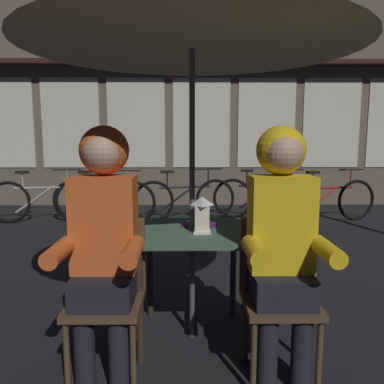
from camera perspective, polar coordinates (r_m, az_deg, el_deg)
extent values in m
plane|color=black|center=(2.80, 0.02, -20.44)|extent=(60.00, 60.00, 0.00)
cube|color=#42664C|center=(2.53, 0.02, -5.94)|extent=(0.72, 0.72, 0.04)
cylinder|color=#2D2319|center=(2.38, -7.70, -16.43)|extent=(0.04, 0.04, 0.70)
cylinder|color=#2D2319|center=(2.39, 7.89, -16.35)|extent=(0.04, 0.04, 0.70)
cylinder|color=#2D2319|center=(2.95, -6.21, -11.44)|extent=(0.04, 0.04, 0.70)
cylinder|color=#2D2319|center=(2.96, 6.09, -11.40)|extent=(0.04, 0.04, 0.70)
cylinder|color=#4C4C51|center=(2.47, 0.02, 3.18)|extent=(0.04, 0.04, 2.25)
cone|color=tan|center=(2.56, 0.02, 24.52)|extent=(2.10, 2.10, 0.38)
cube|color=white|center=(2.44, 1.46, -5.84)|extent=(0.11, 0.11, 0.02)
cube|color=white|center=(2.42, 1.47, -3.82)|extent=(0.09, 0.09, 0.16)
pyramid|color=white|center=(2.40, 1.48, -1.31)|extent=(0.11, 0.11, 0.06)
cube|color=#513823|center=(2.26, -12.62, -15.79)|extent=(0.40, 0.40, 0.04)
cylinder|color=#513823|center=(2.18, -8.67, -23.20)|extent=(0.03, 0.03, 0.41)
cylinder|color=#513823|center=(2.25, -17.97, -22.47)|extent=(0.03, 0.03, 0.41)
cylinder|color=#513823|center=(2.48, -7.52, -19.14)|extent=(0.03, 0.03, 0.41)
cylinder|color=#513823|center=(2.54, -15.58, -18.67)|extent=(0.03, 0.03, 0.41)
cube|color=#513823|center=(2.35, -11.85, -8.83)|extent=(0.40, 0.03, 0.42)
cube|color=#513823|center=(2.27, 12.84, -15.66)|extent=(0.40, 0.40, 0.04)
cylinder|color=#513823|center=(2.27, 18.24, -22.24)|extent=(0.03, 0.03, 0.41)
cylinder|color=#513823|center=(2.19, 9.06, -23.09)|extent=(0.03, 0.03, 0.41)
cylinder|color=#513823|center=(2.55, 15.66, -18.52)|extent=(0.03, 0.03, 0.41)
cylinder|color=#513823|center=(2.49, 7.68, -19.06)|extent=(0.03, 0.03, 0.41)
cube|color=#513823|center=(2.36, 11.97, -8.75)|extent=(0.40, 0.03, 0.42)
cylinder|color=black|center=(2.22, -10.71, -22.05)|extent=(0.11, 0.11, 0.45)
cylinder|color=black|center=(2.26, -15.56, -21.69)|extent=(0.11, 0.11, 0.45)
cube|color=black|center=(2.22, -12.70, -13.42)|extent=(0.32, 0.36, 0.16)
cube|color=#E05B23|center=(2.16, -12.76, -4.60)|extent=(0.34, 0.22, 0.52)
cylinder|color=#E05B23|center=(1.94, -8.78, -8.69)|extent=(0.09, 0.30, 0.09)
cylinder|color=#E05B23|center=(2.02, -19.05, -8.35)|extent=(0.09, 0.30, 0.09)
sphere|color=tan|center=(2.11, -13.09, 5.68)|extent=(0.21, 0.21, 0.21)
sphere|color=#E05B23|center=(2.16, -12.81, 6.00)|extent=(0.27, 0.27, 0.27)
cylinder|color=black|center=(2.27, 15.83, -21.50)|extent=(0.11, 0.11, 0.45)
cylinder|color=black|center=(2.23, 11.05, -21.92)|extent=(0.11, 0.11, 0.45)
cube|color=black|center=(2.23, 12.93, -13.31)|extent=(0.32, 0.36, 0.16)
cube|color=yellow|center=(2.17, 12.97, -4.53)|extent=(0.34, 0.22, 0.52)
cylinder|color=yellow|center=(2.04, 19.32, -8.21)|extent=(0.09, 0.30, 0.09)
cylinder|color=yellow|center=(1.95, 9.20, -8.62)|extent=(0.09, 0.30, 0.09)
sphere|color=tan|center=(2.12, 13.30, 5.68)|extent=(0.21, 0.21, 0.21)
sphere|color=yellow|center=(2.17, 12.99, 6.01)|extent=(0.27, 0.27, 0.27)
cube|color=#6B5B4C|center=(8.06, 1.36, 20.76)|extent=(10.00, 0.60, 6.20)
cube|color=#EAE5C6|center=(8.32, -25.89, 9.13)|extent=(1.10, 0.02, 1.70)
cube|color=#EAE5C6|center=(7.88, -17.47, 9.67)|extent=(1.10, 0.02, 1.70)
cube|color=#EAE5C6|center=(7.62, -8.24, 10.02)|extent=(1.10, 0.02, 1.70)
cube|color=#EAE5C6|center=(7.56, 1.40, 10.11)|extent=(1.10, 0.02, 1.70)
cube|color=#EAE5C6|center=(7.70, 10.94, 9.93)|extent=(1.10, 0.02, 1.70)
cube|color=#EAE5C6|center=(8.05, 19.86, 9.52)|extent=(1.10, 0.02, 1.70)
cube|color=#331914|center=(7.54, 1.48, 18.54)|extent=(9.00, 0.36, 0.08)
torus|color=black|center=(6.46, -16.71, -1.20)|extent=(0.66, 0.14, 0.66)
torus|color=black|center=(6.68, -25.41, -1.35)|extent=(0.66, 0.14, 0.66)
cylinder|color=#ADA89E|center=(6.52, -21.23, 0.58)|extent=(0.83, 0.15, 0.04)
cylinder|color=#ADA89E|center=(6.57, -22.19, -1.01)|extent=(0.60, 0.12, 0.44)
cylinder|color=#ADA89E|center=(6.57, -23.71, 1.56)|extent=(0.02, 0.02, 0.24)
cube|color=black|center=(6.56, -23.78, 2.69)|extent=(0.21, 0.11, 0.04)
cylinder|color=#ADA89E|center=(6.43, -17.91, 1.90)|extent=(0.02, 0.02, 0.28)
cylinder|color=black|center=(6.42, -17.97, 3.14)|extent=(0.44, 0.09, 0.02)
torus|color=black|center=(6.08, -8.39, -1.50)|extent=(0.66, 0.13, 0.66)
torus|color=black|center=(6.42, -17.22, -1.27)|extent=(0.66, 0.13, 0.66)
cylinder|color=#B78419|center=(6.20, -12.99, 0.57)|extent=(0.83, 0.14, 0.04)
cylinder|color=#B78419|center=(6.27, -13.99, -1.06)|extent=(0.61, 0.11, 0.44)
cylinder|color=#B78419|center=(6.29, -15.48, 1.69)|extent=(0.02, 0.02, 0.24)
cube|color=black|center=(6.28, -15.52, 2.87)|extent=(0.21, 0.10, 0.04)
cylinder|color=#B78419|center=(6.06, -9.58, 1.83)|extent=(0.02, 0.02, 0.28)
cylinder|color=black|center=(6.05, -9.61, 3.15)|extent=(0.44, 0.08, 0.02)
torus|color=black|center=(6.34, 3.45, -1.03)|extent=(0.65, 0.20, 0.66)
torus|color=black|center=(6.13, -5.72, -1.38)|extent=(0.65, 0.20, 0.66)
cylinder|color=black|center=(6.18, -1.06, 0.76)|extent=(0.82, 0.22, 0.04)
cylinder|color=black|center=(6.18, -2.16, -0.95)|extent=(0.60, 0.17, 0.44)
cylinder|color=black|center=(6.11, -3.68, 1.79)|extent=(0.02, 0.02, 0.24)
cube|color=black|center=(6.10, -3.69, 3.00)|extent=(0.21, 0.12, 0.04)
cylinder|color=black|center=(6.26, 2.41, 2.13)|extent=(0.02, 0.02, 0.28)
cylinder|color=black|center=(6.25, 2.41, 3.41)|extent=(0.43, 0.12, 0.02)
torus|color=black|center=(6.43, 15.13, -1.17)|extent=(0.66, 0.17, 0.66)
torus|color=black|center=(6.42, 6.03, -0.94)|extent=(0.66, 0.17, 0.66)
cylinder|color=black|center=(6.38, 10.63, 0.84)|extent=(0.83, 0.19, 0.04)
cylinder|color=black|center=(6.40, 9.49, -0.74)|extent=(0.60, 0.15, 0.44)
cylinder|color=black|center=(6.37, 8.09, 1.98)|extent=(0.02, 0.02, 0.24)
cube|color=black|center=(6.36, 8.11, 3.14)|extent=(0.21, 0.12, 0.04)
cylinder|color=black|center=(6.38, 14.15, 2.00)|extent=(0.02, 0.02, 0.28)
cylinder|color=black|center=(6.36, 14.19, 3.26)|extent=(0.44, 0.11, 0.02)
torus|color=black|center=(6.76, 23.04, -1.09)|extent=(0.65, 0.20, 0.66)
torus|color=black|center=(6.21, 15.46, -1.51)|extent=(0.65, 0.20, 0.66)
cylinder|color=maroon|center=(6.44, 19.50, 0.59)|extent=(0.82, 0.22, 0.04)
cylinder|color=maroon|center=(6.40, 18.51, -1.05)|extent=(0.60, 0.17, 0.44)
cylinder|color=maroon|center=(6.28, 17.37, 1.60)|extent=(0.02, 0.02, 0.24)
cube|color=black|center=(6.27, 17.42, 2.78)|extent=(0.21, 0.12, 0.04)
cylinder|color=maroon|center=(6.65, 22.36, 1.88)|extent=(0.02, 0.02, 0.28)
cylinder|color=black|center=(6.64, 22.43, 3.08)|extent=(0.43, 0.12, 0.02)
cube|color=#661E7A|center=(2.61, 1.10, -4.82)|extent=(0.24, 0.21, 0.02)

